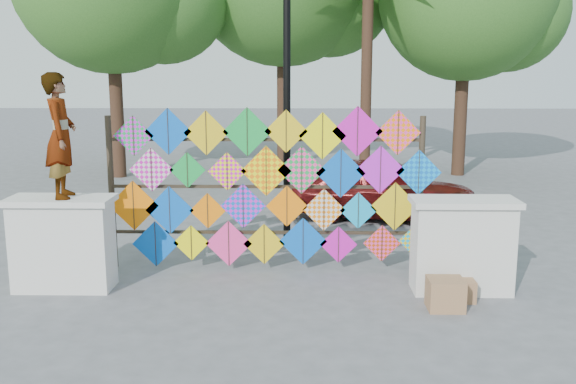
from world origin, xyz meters
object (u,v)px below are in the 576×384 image
object	(u,v)px
kite_rack	(271,188)
vendor_woman	(60,136)
sedan	(383,188)
lamppost	(287,86)

from	to	relation	value
kite_rack	vendor_woman	bearing A→B (deg)	-161.22
sedan	lamppost	xyz separation A→B (m)	(-1.87, -2.07, 2.07)
sedan	lamppost	bearing A→B (deg)	149.68
lamppost	sedan	bearing A→B (deg)	47.83
kite_rack	sedan	xyz separation A→B (m)	(2.08, 3.34, -0.62)
vendor_woman	sedan	distance (m)	6.60
sedan	lamppost	distance (m)	3.47
vendor_woman	sedan	xyz separation A→B (m)	(4.81, 4.27, -1.48)
kite_rack	sedan	world-z (taller)	kite_rack
vendor_woman	sedan	size ratio (longest dim) A/B	0.45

